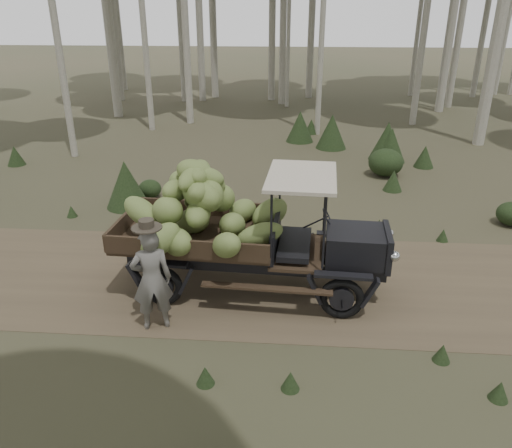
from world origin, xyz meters
name	(u,v)px	position (x,y,z in m)	size (l,w,h in m)	color
ground	(292,281)	(0.00, 0.00, 0.00)	(120.00, 120.00, 0.00)	#473D2B
dirt_track	(292,281)	(0.00, 0.00, 0.00)	(70.00, 4.00, 0.01)	brown
banana_truck	(227,218)	(-1.23, -0.29, 1.45)	(5.14, 2.58, 2.57)	black
farmer	(152,278)	(-2.28, -1.67, 0.93)	(0.76, 0.62, 1.96)	#63605B
undergrowth	(275,259)	(-0.34, -0.11, 0.55)	(22.18, 21.75, 1.34)	#233319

